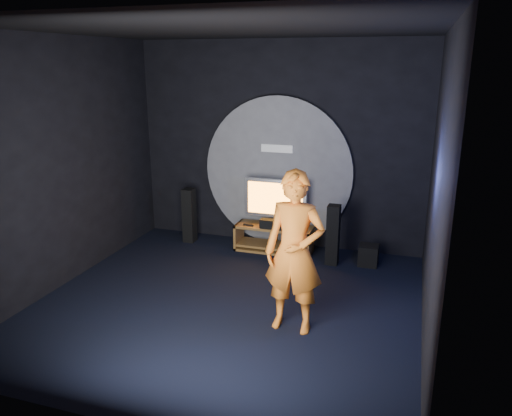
{
  "coord_description": "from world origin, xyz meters",
  "views": [
    {
      "loc": [
        2.24,
        -5.69,
        3.14
      ],
      "look_at": [
        0.06,
        1.05,
        1.05
      ],
      "focal_mm": 35.0,
      "sensor_mm": 36.0,
      "label": 1
    }
  ],
  "objects": [
    {
      "name": "floor",
      "position": [
        0.0,
        0.0,
        0.0
      ],
      "size": [
        5.0,
        5.0,
        0.0
      ],
      "primitive_type": "plane",
      "color": "black",
      "rests_on": "ground"
    },
    {
      "name": "back_wall",
      "position": [
        0.0,
        2.5,
        1.75
      ],
      "size": [
        5.0,
        0.04,
        3.5
      ],
      "primitive_type": "cube",
      "color": "black",
      "rests_on": "ground"
    },
    {
      "name": "front_wall",
      "position": [
        0.0,
        -2.5,
        1.75
      ],
      "size": [
        5.0,
        0.04,
        3.5
      ],
      "primitive_type": "cube",
      "color": "black",
      "rests_on": "ground"
    },
    {
      "name": "left_wall",
      "position": [
        -2.5,
        0.0,
        1.75
      ],
      "size": [
        0.04,
        5.0,
        3.5
      ],
      "primitive_type": "cube",
      "color": "black",
      "rests_on": "ground"
    },
    {
      "name": "right_wall",
      "position": [
        2.5,
        0.0,
        1.75
      ],
      "size": [
        0.04,
        5.0,
        3.5
      ],
      "primitive_type": "cube",
      "color": "black",
      "rests_on": "ground"
    },
    {
      "name": "ceiling",
      "position": [
        0.0,
        0.0,
        3.5
      ],
      "size": [
        5.0,
        5.0,
        0.01
      ],
      "primitive_type": "cube",
      "color": "black",
      "rests_on": "back_wall"
    },
    {
      "name": "wall_disc_panel",
      "position": [
        0.0,
        2.44,
        1.3
      ],
      "size": [
        2.6,
        0.11,
        2.6
      ],
      "color": "#515156",
      "rests_on": "ground"
    },
    {
      "name": "media_console",
      "position": [
        0.07,
        2.05,
        0.2
      ],
      "size": [
        1.32,
        0.45,
        0.45
      ],
      "color": "brown",
      "rests_on": "ground"
    },
    {
      "name": "tv",
      "position": [
        0.06,
        2.12,
        0.89
      ],
      "size": [
        1.07,
        0.22,
        0.8
      ],
      "color": "#B3B3BA",
      "rests_on": "media_console"
    },
    {
      "name": "center_speaker",
      "position": [
        0.06,
        1.92,
        0.53
      ],
      "size": [
        0.4,
        0.15,
        0.15
      ],
      "primitive_type": "cube",
      "color": "black",
      "rests_on": "media_console"
    },
    {
      "name": "remote",
      "position": [
        -0.36,
        1.93,
        0.46
      ],
      "size": [
        0.18,
        0.05,
        0.02
      ],
      "primitive_type": "cube",
      "color": "black",
      "rests_on": "media_console"
    },
    {
      "name": "tower_speaker_left",
      "position": [
        -1.52,
        2.05,
        0.49
      ],
      "size": [
        0.2,
        0.22,
        0.98
      ],
      "primitive_type": "cube",
      "color": "black",
      "rests_on": "ground"
    },
    {
      "name": "tower_speaker_right",
      "position": [
        1.1,
        1.8,
        0.49
      ],
      "size": [
        0.2,
        0.22,
        0.98
      ],
      "primitive_type": "cube",
      "color": "black",
      "rests_on": "ground"
    },
    {
      "name": "subwoofer",
      "position": [
        1.67,
        1.92,
        0.17
      ],
      "size": [
        0.3,
        0.3,
        0.33
      ],
      "primitive_type": "cube",
      "color": "black",
      "rests_on": "ground"
    },
    {
      "name": "player",
      "position": [
        0.99,
        -0.36,
        0.98
      ],
      "size": [
        0.73,
        0.49,
        1.97
      ],
      "primitive_type": "imported",
      "rotation": [
        0.0,
        0.0,
        -0.03
      ],
      "color": "#C6621B",
      "rests_on": "ground"
    }
  ]
}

